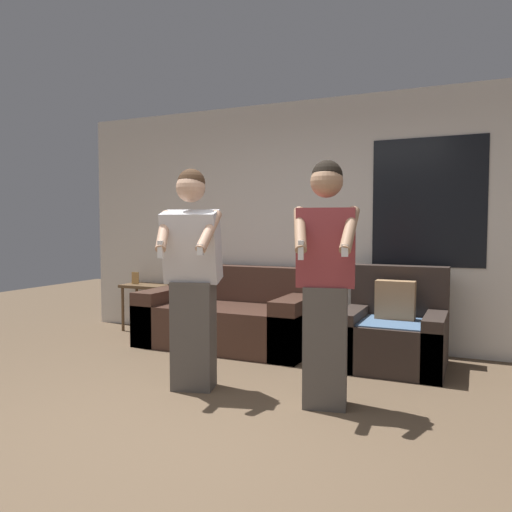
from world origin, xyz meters
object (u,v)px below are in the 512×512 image
at_px(couch, 230,318).
at_px(person_right, 326,281).
at_px(side_table, 146,292).
at_px(person_left, 192,278).
at_px(armchair, 394,333).

xyz_separation_m(couch, person_right, (1.48, -1.38, 0.62)).
xyz_separation_m(couch, side_table, (-1.32, 0.27, 0.19)).
distance_m(couch, person_right, 2.12).
relative_size(side_table, person_left, 0.42).
distance_m(couch, side_table, 1.36).
xyz_separation_m(couch, person_left, (0.41, -1.44, 0.60)).
distance_m(side_table, person_left, 2.46).
distance_m(armchair, side_table, 3.13).
bearing_deg(person_left, side_table, 135.28).
bearing_deg(couch, person_right, -42.89).
bearing_deg(person_left, armchair, 44.40).
relative_size(couch, armchair, 2.04).
distance_m(armchair, person_right, 1.46).
bearing_deg(person_left, couch, 105.74).
distance_m(person_left, person_right, 1.08).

